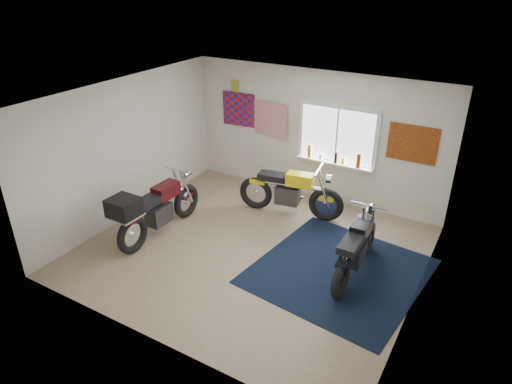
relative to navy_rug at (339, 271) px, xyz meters
The scene contains 10 objects.
ground 1.55m from the navy_rug, behind, with size 5.50×5.50×0.00m, color #9E896B.
room_shell 2.25m from the navy_rug, behind, with size 5.50×5.50×5.50m.
navy_rug is the anchor object (origin of this frame).
window_assembly 2.87m from the navy_rug, 114.36° to the left, with size 1.66×0.17×1.26m.
oil_bottles 2.64m from the navy_rug, 113.30° to the left, with size 1.14×0.09×0.30m.
flag_display 4.67m from the navy_rug, 146.11° to the left, with size 1.60×0.10×1.17m.
triumph_poster 2.81m from the navy_rug, 79.98° to the left, with size 0.90×0.03×0.70m, color #A54C14.
yellow_triumph 2.11m from the navy_rug, 139.74° to the left, with size 2.13×0.66×1.08m.
black_chrome_bike 0.49m from the navy_rug, 25.43° to the left, with size 0.60×1.98×1.01m.
maroon_tourer 3.41m from the navy_rug, 168.31° to the right, with size 0.65×2.14×1.09m.
Camera 1 is at (3.44, -5.77, 4.47)m, focal length 32.00 mm.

